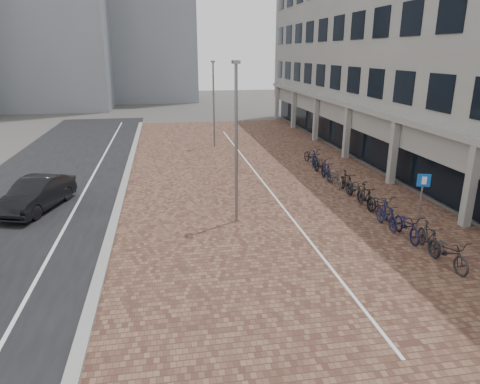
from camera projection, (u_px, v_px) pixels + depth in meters
name	position (u px, v px, depth m)	size (l,w,h in m)	color
ground	(276.00, 300.00, 12.31)	(140.00, 140.00, 0.00)	#474442
plaza_brick	(257.00, 179.00, 23.88)	(14.50, 42.00, 0.04)	brown
street_asphalt	(45.00, 190.00, 22.08)	(8.00, 50.00, 0.03)	black
curb	(124.00, 185.00, 22.70)	(0.35, 42.00, 0.14)	gray
lane_line	(86.00, 188.00, 22.40)	(0.12, 44.00, 0.00)	white
parking_line	(261.00, 179.00, 23.91)	(0.10, 30.00, 0.00)	white
office_building	(419.00, 22.00, 26.84)	(8.40, 40.00, 15.00)	gray
car_dark	(37.00, 194.00, 19.14)	(1.51, 4.32, 1.42)	black
parking_sign	(422.00, 194.00, 16.47)	(0.48, 0.18, 2.34)	slate
lamp_near	(236.00, 146.00, 16.98)	(0.12, 0.12, 6.33)	gray
lamp_far	(214.00, 105.00, 31.16)	(0.12, 0.12, 6.05)	gray
bike_row	(356.00, 189.00, 20.52)	(1.11, 15.82, 1.05)	black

